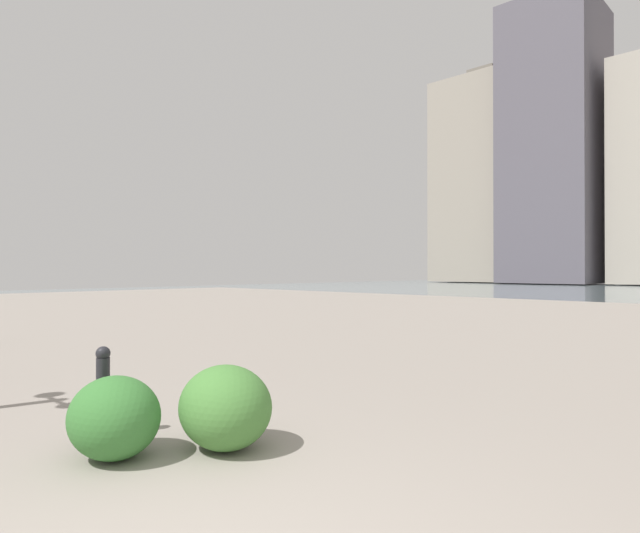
# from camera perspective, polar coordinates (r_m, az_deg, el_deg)

# --- Properties ---
(building_annex) EXTENTS (10.24, 11.77, 33.46)m
(building_annex) POSITION_cam_1_polar(r_m,az_deg,el_deg) (70.92, 24.50, 12.00)
(building_annex) COLOR #5B5660
(building_annex) RESTS_ON ground
(building_highrise) EXTENTS (10.48, 15.16, 29.66)m
(building_highrise) POSITION_cam_1_polar(r_m,az_deg,el_deg) (77.64, 18.10, 8.70)
(building_highrise) COLOR #9E9384
(building_highrise) RESTS_ON ground
(bollard_near) EXTENTS (0.13, 0.13, 0.83)m
(bollard_near) POSITION_cam_1_polar(r_m,az_deg,el_deg) (5.25, -22.87, -12.44)
(bollard_near) COLOR #232328
(bollard_near) RESTS_ON ground
(shrub_low) EXTENTS (0.84, 0.76, 0.72)m
(shrub_low) POSITION_cam_1_polar(r_m,az_deg,el_deg) (4.63, -10.42, -15.05)
(shrub_low) COLOR #477F38
(shrub_low) RESTS_ON ground
(shrub_round) EXTENTS (0.79, 0.71, 0.67)m
(shrub_round) POSITION_cam_1_polar(r_m,az_deg,el_deg) (4.66, -21.77, -15.24)
(shrub_round) COLOR #387533
(shrub_round) RESTS_ON ground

